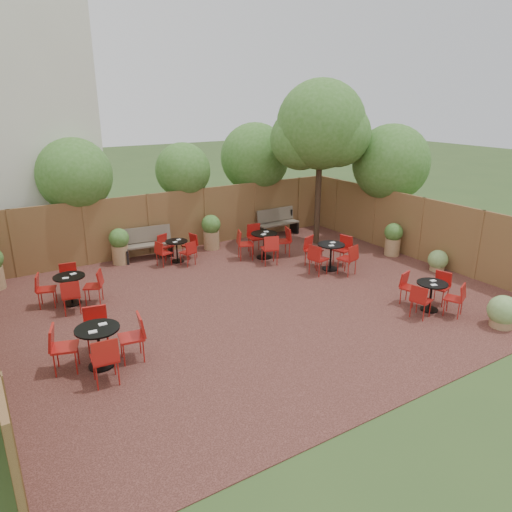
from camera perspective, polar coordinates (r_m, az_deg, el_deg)
ground at (r=12.26m, az=0.28°, el=-5.26°), size 80.00×80.00×0.00m
courtyard_paving at (r=12.25m, az=0.28°, el=-5.22°), size 12.00×10.00×0.02m
fence_back at (r=16.16m, az=-9.23°, el=4.20°), size 12.00×0.08×2.00m
fence_right at (r=15.78m, az=19.08°, el=3.05°), size 0.08×10.00×2.00m
neighbour_building at (r=17.56m, az=-27.89°, el=13.43°), size 5.00×4.00×8.00m
overhang_foliage at (r=14.36m, az=-6.03°, el=9.40°), size 15.53×10.51×2.61m
courtyard_tree at (r=16.25m, az=7.75°, el=14.72°), size 2.98×2.92×5.50m
park_bench_left at (r=15.52m, az=-12.86°, el=1.58°), size 1.65×0.69×1.00m
park_bench_right at (r=17.70m, az=2.57°, el=4.12°), size 1.61×0.55×0.99m
bistro_tables at (r=12.68m, az=-2.62°, el=-2.15°), size 9.06×8.01×0.95m
planters at (r=14.82m, az=-9.51°, el=1.40°), size 11.86×4.47×1.17m
low_shrubs at (r=13.01m, az=25.90°, el=-4.16°), size 2.42×3.98×0.73m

